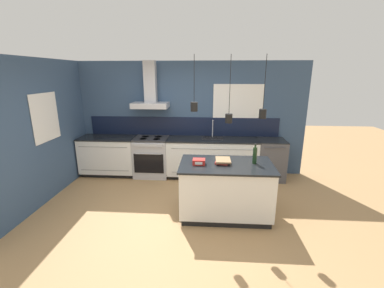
# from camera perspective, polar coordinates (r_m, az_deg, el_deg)

# --- Properties ---
(ground_plane) EXTENTS (16.00, 16.00, 0.00)m
(ground_plane) POSITION_cam_1_polar(r_m,az_deg,el_deg) (4.59, -4.41, -15.13)
(ground_plane) COLOR #A87F51
(ground_plane) RESTS_ON ground
(wall_back) EXTENTS (5.60, 2.11, 2.60)m
(wall_back) POSITION_cam_1_polar(r_m,az_deg,el_deg) (6.02, -2.27, 6.12)
(wall_back) COLOR #354C6B
(wall_back) RESTS_ON ground_plane
(wall_left) EXTENTS (0.08, 3.80, 2.60)m
(wall_left) POSITION_cam_1_polar(r_m,az_deg,el_deg) (5.61, -29.00, 2.97)
(wall_left) COLOR #354C6B
(wall_left) RESTS_ON ground_plane
(counter_run_left) EXTENTS (1.28, 0.64, 0.91)m
(counter_run_left) POSITION_cam_1_polar(r_m,az_deg,el_deg) (6.35, -17.92, -2.44)
(counter_run_left) COLOR black
(counter_run_left) RESTS_ON ground_plane
(counter_run_sink) EXTENTS (2.05, 0.64, 1.31)m
(counter_run_sink) POSITION_cam_1_polar(r_m,az_deg,el_deg) (5.90, 4.48, -3.05)
(counter_run_sink) COLOR black
(counter_run_sink) RESTS_ON ground_plane
(oven_range) EXTENTS (0.77, 0.66, 0.91)m
(oven_range) POSITION_cam_1_polar(r_m,az_deg,el_deg) (6.04, -8.94, -2.81)
(oven_range) COLOR #B5B5BA
(oven_range) RESTS_ON ground_plane
(dishwasher) EXTENTS (0.60, 0.65, 0.91)m
(dishwasher) POSITION_cam_1_polar(r_m,az_deg,el_deg) (6.06, 17.03, -3.27)
(dishwasher) COLOR #4C4C51
(dishwasher) RESTS_ON ground_plane
(kitchen_island) EXTENTS (1.52, 0.91, 0.91)m
(kitchen_island) POSITION_cam_1_polar(r_m,az_deg,el_deg) (4.39, 7.44, -9.92)
(kitchen_island) COLOR black
(kitchen_island) RESTS_ON ground_plane
(bottle_on_island) EXTENTS (0.07, 0.07, 0.33)m
(bottle_on_island) POSITION_cam_1_polar(r_m,az_deg,el_deg) (4.28, 13.79, -2.43)
(bottle_on_island) COLOR #193319
(bottle_on_island) RESTS_ON kitchen_island
(book_stack) EXTENTS (0.26, 0.31, 0.06)m
(book_stack) POSITION_cam_1_polar(r_m,az_deg,el_deg) (4.26, 6.83, -3.71)
(book_stack) COLOR #B2332D
(book_stack) RESTS_ON kitchen_island
(red_supply_box) EXTENTS (0.20, 0.16, 0.09)m
(red_supply_box) POSITION_cam_1_polar(r_m,az_deg,el_deg) (4.15, 1.54, -3.96)
(red_supply_box) COLOR red
(red_supply_box) RESTS_ON kitchen_island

